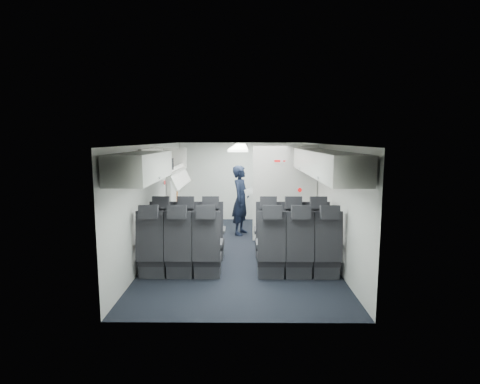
{
  "coord_description": "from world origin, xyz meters",
  "views": [
    {
      "loc": [
        0.06,
        -7.35,
        2.26
      ],
      "look_at": [
        0.0,
        0.4,
        1.15
      ],
      "focal_mm": 28.0,
      "sensor_mm": 36.0,
      "label": 1
    }
  ],
  "objects_px": {
    "boarding_door": "(172,193)",
    "flight_attendant": "(241,200)",
    "seat_row_mid": "(239,253)",
    "carry_on_bag": "(162,165)",
    "seat_row_front": "(240,238)",
    "galley_unit": "(276,187)"
  },
  "relations": [
    {
      "from": "seat_row_front",
      "to": "galley_unit",
      "type": "bearing_deg",
      "value": 73.72
    },
    {
      "from": "carry_on_bag",
      "to": "seat_row_front",
      "type": "bearing_deg",
      "value": 8.79
    },
    {
      "from": "flight_attendant",
      "to": "carry_on_bag",
      "type": "height_order",
      "value": "carry_on_bag"
    },
    {
      "from": "galley_unit",
      "to": "boarding_door",
      "type": "distance_m",
      "value": 2.84
    },
    {
      "from": "boarding_door",
      "to": "flight_attendant",
      "type": "bearing_deg",
      "value": -6.45
    },
    {
      "from": "flight_attendant",
      "to": "galley_unit",
      "type": "bearing_deg",
      "value": -16.17
    },
    {
      "from": "boarding_door",
      "to": "carry_on_bag",
      "type": "bearing_deg",
      "value": -83.52
    },
    {
      "from": "flight_attendant",
      "to": "carry_on_bag",
      "type": "xyz_separation_m",
      "value": [
        -1.4,
        -2.06,
        0.98
      ]
    },
    {
      "from": "seat_row_front",
      "to": "boarding_door",
      "type": "distance_m",
      "value": 2.71
    },
    {
      "from": "seat_row_front",
      "to": "galley_unit",
      "type": "height_order",
      "value": "galley_unit"
    },
    {
      "from": "seat_row_front",
      "to": "flight_attendant",
      "type": "distance_m",
      "value": 1.94
    },
    {
      "from": "flight_attendant",
      "to": "boarding_door",
      "type": "bearing_deg",
      "value": 102.08
    },
    {
      "from": "boarding_door",
      "to": "carry_on_bag",
      "type": "xyz_separation_m",
      "value": [
        0.26,
        -2.25,
        0.84
      ]
    },
    {
      "from": "seat_row_mid",
      "to": "flight_attendant",
      "type": "distance_m",
      "value": 2.83
    },
    {
      "from": "seat_row_mid",
      "to": "boarding_door",
      "type": "distance_m",
      "value": 3.45
    },
    {
      "from": "seat_row_front",
      "to": "boarding_door",
      "type": "relative_size",
      "value": 1.79
    },
    {
      "from": "seat_row_front",
      "to": "carry_on_bag",
      "type": "height_order",
      "value": "carry_on_bag"
    },
    {
      "from": "galley_unit",
      "to": "flight_attendant",
      "type": "relative_size",
      "value": 1.16
    },
    {
      "from": "seat_row_front",
      "to": "seat_row_mid",
      "type": "height_order",
      "value": "same"
    },
    {
      "from": "seat_row_mid",
      "to": "carry_on_bag",
      "type": "relative_size",
      "value": 9.11
    },
    {
      "from": "galley_unit",
      "to": "carry_on_bag",
      "type": "xyz_separation_m",
      "value": [
        -2.33,
        -3.41,
        0.85
      ]
    },
    {
      "from": "flight_attendant",
      "to": "seat_row_mid",
      "type": "bearing_deg",
      "value": -161.71
    }
  ]
}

